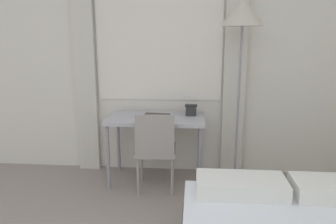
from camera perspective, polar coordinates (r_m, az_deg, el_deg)
The scene contains 6 objects.
wall_back_with_window at distance 3.71m, azimuth 0.14°, elevation 9.87°, with size 4.90×0.13×2.70m.
desk at distance 3.49m, azimuth -2.10°, elevation -1.96°, with size 1.02×0.55×0.73m.
desk_chair at distance 3.32m, azimuth -2.17°, elevation -6.08°, with size 0.42×0.42×0.83m.
standing_lamp at distance 3.34m, azimuth 12.81°, elevation 14.92°, with size 0.41×0.41×1.92m.
telephone at distance 3.57m, azimuth 4.04°, elevation 0.33°, with size 0.13×0.15×0.11m.
book at distance 3.46m, azimuth -2.04°, elevation -0.67°, with size 0.29×0.21×0.02m.
Camera 1 is at (0.27, -0.65, 1.57)m, focal length 35.00 mm.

